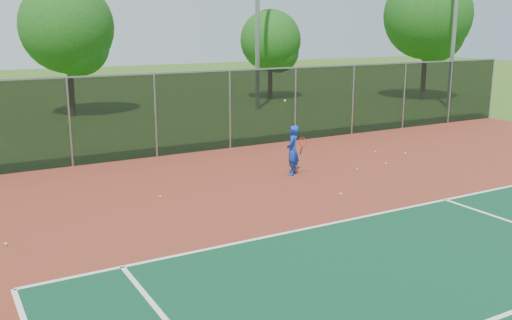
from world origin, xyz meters
The scene contains 14 objects.
ground centered at (0.00, 0.00, 0.00)m, with size 120.00×120.00×0.00m, color #335919.
court_apron centered at (0.00, 2.00, 0.01)m, with size 30.00×20.00×0.02m, color maroon.
fence_back centered at (0.00, 12.00, 1.56)m, with size 30.00×0.06×3.03m.
tennis_player centered at (-0.14, 7.36, 0.82)m, with size 0.68×0.75×2.42m.
practice_ball_0 centered at (4.35, 8.54, 0.06)m, with size 0.07×0.07×0.07m, color yellow.
practice_ball_1 centered at (3.39, 6.90, 0.06)m, with size 0.07×0.07×0.07m, color yellow.
practice_ball_2 centered at (5.17, 7.81, 0.06)m, with size 0.07×0.07×0.07m, color yellow.
practice_ball_3 centered at (2.07, 6.82, 0.06)m, with size 0.07×0.07×0.07m, color yellow.
practice_ball_4 centered at (-8.86, 5.37, 0.06)m, with size 0.07×0.07×0.07m, color yellow.
practice_ball_5 centered at (-4.71, 7.05, 0.06)m, with size 0.07×0.07×0.07m, color yellow.
practice_ball_6 centered at (-0.20, 4.80, 0.06)m, with size 0.07×0.07×0.07m, color yellow.
tree_back_left centered at (-3.41, 23.33, 4.39)m, with size 4.77×4.77×7.00m.
tree_back_mid centered at (9.39, 24.37, 3.58)m, with size 3.88×3.88×5.70m.
tree_back_right centered at (17.72, 19.15, 5.04)m, with size 5.47×5.47×8.03m.
Camera 1 is at (-9.87, -7.39, 4.67)m, focal length 40.00 mm.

